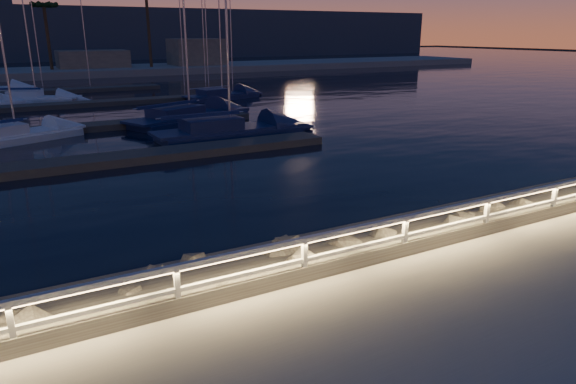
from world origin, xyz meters
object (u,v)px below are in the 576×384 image
Objects in this scene: sailboat_l at (220,95)px; guard_rail at (262,258)px; sailboat_c at (226,130)px; sailboat_h at (187,116)px; sailboat_g at (13,135)px; sailboat_k at (34,98)px.

guard_rail is at bearing -124.31° from sailboat_l.
sailboat_h is (-0.38, 6.34, -0.01)m from sailboat_c.
sailboat_l is at bearing 12.51° from sailboat_g.
sailboat_c reaches higher than sailboat_g.
sailboat_g reaches higher than sailboat_k.
sailboat_g is (-4.36, 24.05, -0.96)m from guard_rail.
sailboat_c is 25.35m from sailboat_k.
sailboat_g is at bearing 100.29° from guard_rail.
sailboat_k is at bearing 109.10° from sailboat_c.
guard_rail is at bearing -62.85° from sailboat_k.
sailboat_c is at bearing -124.64° from sailboat_l.
guard_rail is 43.01m from sailboat_k.
sailboat_c is 6.35m from sailboat_h.
guard_rail is 39.44m from sailboat_l.
sailboat_k is at bearing 92.80° from sailboat_h.
sailboat_h is 19.39m from sailboat_k.
sailboat_h reaches higher than sailboat_l.
sailboat_l is (7.00, 11.39, -0.06)m from sailboat_h.
sailboat_h is at bearing -38.99° from sailboat_k.
sailboat_k reaches higher than guard_rail.
sailboat_g is 0.79× the size of sailboat_h.
sailboat_h reaches higher than sailboat_c.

